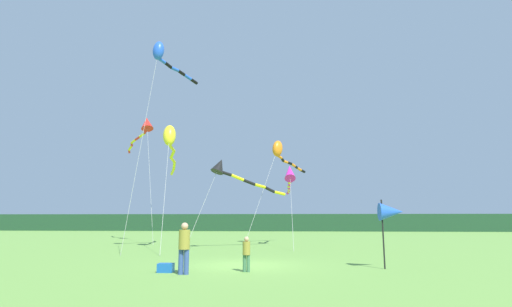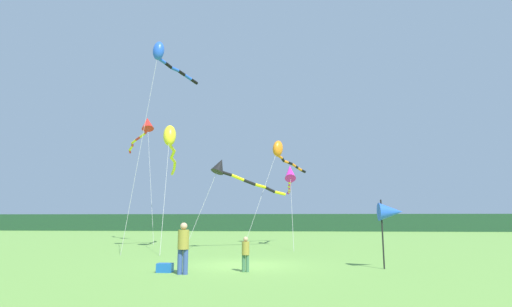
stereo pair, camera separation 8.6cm
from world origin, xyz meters
name	(u,v)px [view 2 (the right image)]	position (x,y,z in m)	size (l,w,h in m)	color
ground_plane	(244,265)	(0.00, 0.00, 0.00)	(120.00, 120.00, 0.00)	#6B9E42
distant_treeline	(277,223)	(0.00, 45.00, 1.30)	(108.00, 2.82, 2.60)	#1E4228
person_adult	(183,245)	(-1.77, -2.86, 0.98)	(0.38, 0.38, 1.75)	#334C8C
person_child	(246,252)	(0.31, -2.05, 0.69)	(0.27, 0.27, 1.24)	#3F724C
cooler_box	(165,268)	(-2.54, -2.37, 0.16)	(0.54, 0.38, 0.31)	#1959B2
banner_flag_pole	(390,212)	(5.80, -0.77, 2.13)	(0.90, 0.70, 2.61)	black
kite_orange	(280,151)	(1.27, 12.60, 6.91)	(4.37, 6.62, 7.84)	#B2B2B2
kite_blue	(162,56)	(-5.75, 5.60, 11.78)	(2.83, 4.46, 12.61)	#B2B2B2
kite_red	(145,127)	(-10.38, 15.30, 9.69)	(5.83, 8.44, 10.61)	#B2B2B2
kite_black	(229,170)	(-1.99, 8.41, 4.97)	(5.92, 5.23, 5.83)	#B2B2B2
kite_yellow	(170,141)	(-5.86, 8.17, 6.94)	(2.60, 9.70, 8.01)	#B2B2B2
kite_magenta	(290,174)	(1.99, 11.84, 5.07)	(0.83, 8.04, 5.99)	#B2B2B2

